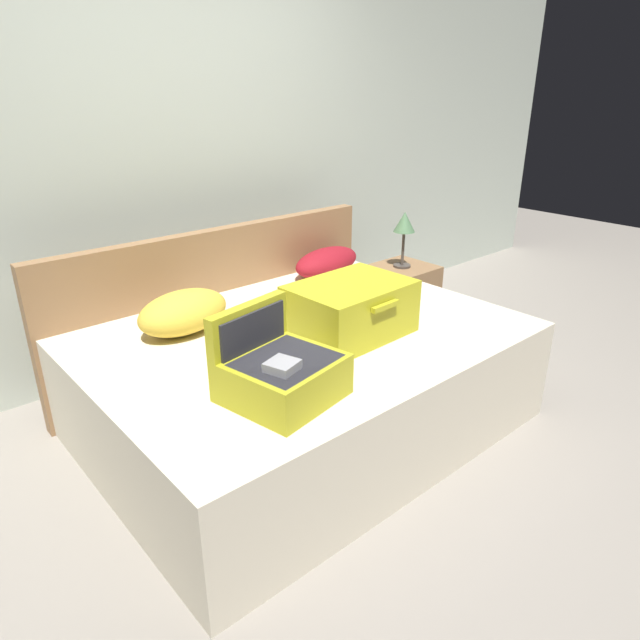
{
  "coord_description": "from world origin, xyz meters",
  "views": [
    {
      "loc": [
        -1.62,
        -1.57,
        1.68
      ],
      "look_at": [
        0.0,
        0.29,
        0.64
      ],
      "focal_mm": 31.6,
      "sensor_mm": 36.0,
      "label": 1
    }
  ],
  "objects_px": {
    "hard_case_medium": "(280,372)",
    "hard_case_large": "(350,309)",
    "bed": "(305,380)",
    "pillow_near_headboard": "(327,262)",
    "pillow_center_head": "(183,312)",
    "nightstand": "(400,299)",
    "table_lamp": "(404,226)"
  },
  "relations": [
    {
      "from": "hard_case_medium",
      "to": "pillow_near_headboard",
      "type": "relative_size",
      "value": 0.91
    },
    {
      "from": "bed",
      "to": "hard_case_medium",
      "type": "height_order",
      "value": "hard_case_medium"
    },
    {
      "from": "hard_case_medium",
      "to": "hard_case_large",
      "type": "bearing_deg",
      "value": 11.47
    },
    {
      "from": "hard_case_medium",
      "to": "pillow_center_head",
      "type": "relative_size",
      "value": 0.97
    },
    {
      "from": "hard_case_large",
      "to": "pillow_center_head",
      "type": "xyz_separation_m",
      "value": [
        -0.59,
        0.56,
        -0.03
      ]
    },
    {
      "from": "hard_case_large",
      "to": "table_lamp",
      "type": "bearing_deg",
      "value": 28.13
    },
    {
      "from": "hard_case_large",
      "to": "hard_case_medium",
      "type": "xyz_separation_m",
      "value": [
        -0.62,
        -0.25,
        -0.02
      ]
    },
    {
      "from": "bed",
      "to": "table_lamp",
      "type": "relative_size",
      "value": 5.34
    },
    {
      "from": "pillow_center_head",
      "to": "pillow_near_headboard",
      "type": "bearing_deg",
      "value": 10.16
    },
    {
      "from": "nightstand",
      "to": "pillow_center_head",
      "type": "bearing_deg",
      "value": -176.16
    },
    {
      "from": "hard_case_large",
      "to": "table_lamp",
      "type": "distance_m",
      "value": 1.36
    },
    {
      "from": "pillow_center_head",
      "to": "nightstand",
      "type": "height_order",
      "value": "pillow_center_head"
    },
    {
      "from": "hard_case_large",
      "to": "table_lamp",
      "type": "xyz_separation_m",
      "value": [
        1.17,
        0.68,
        0.1
      ]
    },
    {
      "from": "pillow_near_headboard",
      "to": "nightstand",
      "type": "xyz_separation_m",
      "value": [
        0.64,
        -0.08,
        -0.39
      ]
    },
    {
      "from": "hard_case_medium",
      "to": "pillow_near_headboard",
      "type": "height_order",
      "value": "hard_case_medium"
    },
    {
      "from": "pillow_near_headboard",
      "to": "nightstand",
      "type": "height_order",
      "value": "pillow_near_headboard"
    },
    {
      "from": "pillow_near_headboard",
      "to": "hard_case_large",
      "type": "bearing_deg",
      "value": -124.83
    },
    {
      "from": "pillow_near_headboard",
      "to": "nightstand",
      "type": "distance_m",
      "value": 0.75
    },
    {
      "from": "pillow_center_head",
      "to": "table_lamp",
      "type": "relative_size",
      "value": 1.23
    },
    {
      "from": "bed",
      "to": "pillow_near_headboard",
      "type": "relative_size",
      "value": 4.04
    },
    {
      "from": "hard_case_medium",
      "to": "pillow_center_head",
      "type": "distance_m",
      "value": 0.82
    },
    {
      "from": "hard_case_large",
      "to": "pillow_near_headboard",
      "type": "distance_m",
      "value": 0.93
    },
    {
      "from": "table_lamp",
      "to": "pillow_center_head",
      "type": "bearing_deg",
      "value": -176.16
    },
    {
      "from": "bed",
      "to": "hard_case_large",
      "type": "xyz_separation_m",
      "value": [
        0.15,
        -0.17,
        0.4
      ]
    },
    {
      "from": "pillow_center_head",
      "to": "hard_case_medium",
      "type": "bearing_deg",
      "value": -91.79
    },
    {
      "from": "hard_case_large",
      "to": "hard_case_medium",
      "type": "height_order",
      "value": "hard_case_medium"
    },
    {
      "from": "hard_case_medium",
      "to": "pillow_center_head",
      "type": "height_order",
      "value": "hard_case_medium"
    },
    {
      "from": "hard_case_medium",
      "to": "pillow_near_headboard",
      "type": "distance_m",
      "value": 1.54
    },
    {
      "from": "bed",
      "to": "pillow_near_headboard",
      "type": "bearing_deg",
      "value": 41.32
    },
    {
      "from": "pillow_center_head",
      "to": "nightstand",
      "type": "distance_m",
      "value": 1.81
    },
    {
      "from": "nightstand",
      "to": "pillow_near_headboard",
      "type": "bearing_deg",
      "value": 172.56
    },
    {
      "from": "bed",
      "to": "pillow_center_head",
      "type": "xyz_separation_m",
      "value": [
        -0.44,
        0.4,
        0.37
      ]
    }
  ]
}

